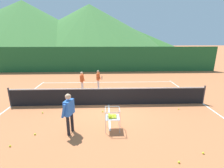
{
  "coord_description": "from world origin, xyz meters",
  "views": [
    {
      "loc": [
        -0.13,
        -8.49,
        3.65
      ],
      "look_at": [
        0.19,
        0.25,
        1.13
      ],
      "focal_mm": 26.52,
      "sensor_mm": 36.0,
      "label": 1
    }
  ],
  "objects_px": {
    "tennis_ball_0": "(103,112)",
    "tennis_ball_6": "(10,146)",
    "student_0": "(82,79)",
    "tennis_ball_7": "(35,134)",
    "tennis_net": "(109,96)",
    "tennis_ball_10": "(43,113)",
    "student_1": "(98,78)",
    "tennis_ball_4": "(203,153)",
    "ball_cart": "(112,116)",
    "instructor": "(69,110)",
    "tennis_ball_9": "(179,109)",
    "tennis_ball_3": "(179,162)"
  },
  "relations": [
    {
      "from": "tennis_net",
      "to": "student_1",
      "type": "distance_m",
      "value": 3.07
    },
    {
      "from": "tennis_ball_10",
      "to": "student_1",
      "type": "bearing_deg",
      "value": 56.41
    },
    {
      "from": "student_0",
      "to": "tennis_ball_0",
      "type": "relative_size",
      "value": 19.67
    },
    {
      "from": "instructor",
      "to": "tennis_ball_7",
      "type": "xyz_separation_m",
      "value": [
        -1.34,
        -0.11,
        -0.94
      ]
    },
    {
      "from": "ball_cart",
      "to": "tennis_ball_0",
      "type": "xyz_separation_m",
      "value": [
        -0.41,
        1.61,
        -0.55
      ]
    },
    {
      "from": "tennis_ball_3",
      "to": "tennis_ball_9",
      "type": "xyz_separation_m",
      "value": [
        1.59,
        3.71,
        0.0
      ]
    },
    {
      "from": "instructor",
      "to": "ball_cart",
      "type": "relative_size",
      "value": 1.81
    },
    {
      "from": "instructor",
      "to": "tennis_ball_7",
      "type": "distance_m",
      "value": 1.64
    },
    {
      "from": "tennis_ball_4",
      "to": "tennis_ball_10",
      "type": "bearing_deg",
      "value": 153.18
    },
    {
      "from": "student_0",
      "to": "ball_cart",
      "type": "bearing_deg",
      "value": -69.86
    },
    {
      "from": "tennis_net",
      "to": "tennis_ball_3",
      "type": "bearing_deg",
      "value": -65.63
    },
    {
      "from": "student_0",
      "to": "ball_cart",
      "type": "relative_size",
      "value": 1.49
    },
    {
      "from": "instructor",
      "to": "tennis_ball_0",
      "type": "xyz_separation_m",
      "value": [
        1.23,
        1.79,
        -0.94
      ]
    },
    {
      "from": "tennis_net",
      "to": "tennis_ball_10",
      "type": "relative_size",
      "value": 157.3
    },
    {
      "from": "tennis_ball_4",
      "to": "tennis_ball_6",
      "type": "distance_m",
      "value": 6.46
    },
    {
      "from": "tennis_ball_6",
      "to": "tennis_net",
      "type": "bearing_deg",
      "value": 45.38
    },
    {
      "from": "tennis_net",
      "to": "tennis_ball_9",
      "type": "relative_size",
      "value": 157.3
    },
    {
      "from": "tennis_ball_3",
      "to": "tennis_ball_7",
      "type": "distance_m",
      "value": 5.18
    },
    {
      "from": "student_1",
      "to": "ball_cart",
      "type": "xyz_separation_m",
      "value": [
        0.77,
        -5.5,
        -0.23
      ]
    },
    {
      "from": "student_0",
      "to": "student_1",
      "type": "xyz_separation_m",
      "value": [
        1.11,
        0.37,
        0.01
      ]
    },
    {
      "from": "instructor",
      "to": "ball_cart",
      "type": "distance_m",
      "value": 1.69
    },
    {
      "from": "instructor",
      "to": "tennis_ball_4",
      "type": "height_order",
      "value": "instructor"
    },
    {
      "from": "student_0",
      "to": "tennis_ball_9",
      "type": "relative_size",
      "value": 19.67
    },
    {
      "from": "instructor",
      "to": "student_1",
      "type": "height_order",
      "value": "instructor"
    },
    {
      "from": "tennis_ball_4",
      "to": "student_0",
      "type": "bearing_deg",
      "value": 125.43
    },
    {
      "from": "tennis_ball_3",
      "to": "tennis_ball_4",
      "type": "xyz_separation_m",
      "value": [
        0.95,
        0.37,
        0.0
      ]
    },
    {
      "from": "ball_cart",
      "to": "tennis_ball_9",
      "type": "distance_m",
      "value": 3.99
    },
    {
      "from": "tennis_ball_6",
      "to": "tennis_ball_9",
      "type": "relative_size",
      "value": 1.0
    },
    {
      "from": "ball_cart",
      "to": "tennis_ball_7",
      "type": "xyz_separation_m",
      "value": [
        -2.98,
        -0.29,
        -0.55
      ]
    },
    {
      "from": "instructor",
      "to": "student_1",
      "type": "xyz_separation_m",
      "value": [
        0.87,
        5.68,
        -0.16
      ]
    },
    {
      "from": "tennis_ball_3",
      "to": "tennis_ball_9",
      "type": "relative_size",
      "value": 1.0
    },
    {
      "from": "tennis_ball_4",
      "to": "instructor",
      "type": "bearing_deg",
      "value": 162.89
    },
    {
      "from": "tennis_ball_3",
      "to": "tennis_ball_10",
      "type": "bearing_deg",
      "value": 146.36
    },
    {
      "from": "tennis_ball_0",
      "to": "tennis_ball_6",
      "type": "height_order",
      "value": "same"
    },
    {
      "from": "instructor",
      "to": "tennis_ball_4",
      "type": "distance_m",
      "value": 4.83
    },
    {
      "from": "tennis_ball_0",
      "to": "tennis_ball_6",
      "type": "relative_size",
      "value": 1.0
    },
    {
      "from": "ball_cart",
      "to": "tennis_ball_0",
      "type": "relative_size",
      "value": 13.22
    },
    {
      "from": "tennis_ball_0",
      "to": "instructor",
      "type": "bearing_deg",
      "value": -124.52
    },
    {
      "from": "tennis_ball_6",
      "to": "tennis_ball_7",
      "type": "bearing_deg",
      "value": 50.54
    },
    {
      "from": "student_1",
      "to": "tennis_ball_3",
      "type": "height_order",
      "value": "student_1"
    },
    {
      "from": "instructor",
      "to": "tennis_ball_4",
      "type": "bearing_deg",
      "value": -17.11
    },
    {
      "from": "student_1",
      "to": "tennis_ball_4",
      "type": "relative_size",
      "value": 19.88
    },
    {
      "from": "tennis_ball_0",
      "to": "tennis_ball_9",
      "type": "relative_size",
      "value": 1.0
    },
    {
      "from": "tennis_net",
      "to": "ball_cart",
      "type": "relative_size",
      "value": 11.9
    },
    {
      "from": "tennis_ball_10",
      "to": "student_0",
      "type": "bearing_deg",
      "value": 67.22
    },
    {
      "from": "tennis_ball_4",
      "to": "tennis_ball_10",
      "type": "relative_size",
      "value": 1.0
    },
    {
      "from": "tennis_ball_4",
      "to": "tennis_ball_9",
      "type": "distance_m",
      "value": 3.41
    },
    {
      "from": "student_0",
      "to": "tennis_ball_3",
      "type": "xyz_separation_m",
      "value": [
        3.82,
        -7.07,
        -0.77
      ]
    },
    {
      "from": "tennis_ball_0",
      "to": "tennis_ball_10",
      "type": "bearing_deg",
      "value": -179.71
    },
    {
      "from": "student_0",
      "to": "tennis_ball_7",
      "type": "height_order",
      "value": "student_0"
    }
  ]
}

